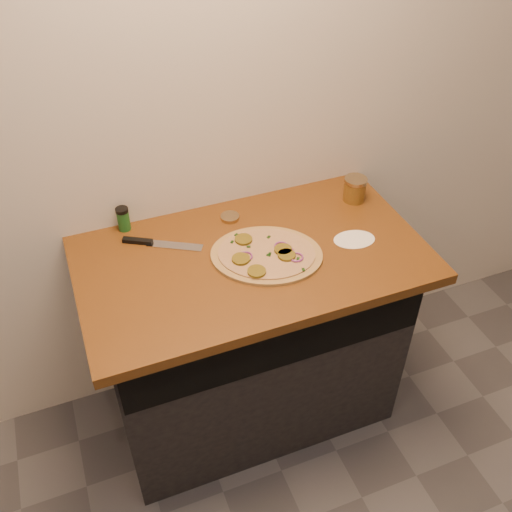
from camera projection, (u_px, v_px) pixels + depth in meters
name	position (u px, v px, depth m)	size (l,w,h in m)	color
cabinet	(250.00, 338.00, 2.29)	(1.10, 0.60, 0.86)	black
countertop	(252.00, 258.00, 1.98)	(1.20, 0.70, 0.04)	brown
pizza	(267.00, 254.00, 1.95)	(0.50, 0.50, 0.03)	tan
chefs_knife	(155.00, 243.00, 2.00)	(0.26, 0.17, 0.02)	#B7BAC1
mason_jar_lid	(230.00, 217.00, 2.12)	(0.07, 0.07, 0.01)	tan
salsa_jar	(355.00, 189.00, 2.19)	(0.09, 0.09, 0.10)	#9C140F
spice_shaker	(123.00, 219.00, 2.05)	(0.05, 0.05, 0.09)	#1B5720
flour_spill	(354.00, 239.00, 2.03)	(0.15, 0.15, 0.00)	white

